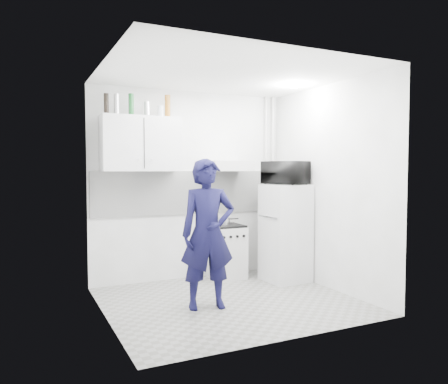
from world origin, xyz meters
name	(u,v)px	position (x,y,z in m)	size (l,w,h in m)	color
floor	(230,301)	(0.00, 0.00, 0.00)	(2.80, 2.80, 0.00)	gray
ceiling	(230,74)	(0.00, 0.00, 2.60)	(2.80, 2.80, 0.00)	white
wall_back	(190,185)	(0.00, 1.25, 1.30)	(2.80, 2.80, 0.00)	white
wall_left	(105,192)	(-1.40, 0.00, 1.30)	(2.60, 2.60, 0.00)	white
wall_right	(328,187)	(1.40, 0.00, 1.30)	(2.60, 2.60, 0.00)	white
person	(208,234)	(-0.32, -0.10, 0.82)	(0.60, 0.39, 1.64)	black
stove	(226,252)	(0.44, 1.00, 0.36)	(0.45, 0.45, 0.72)	#BCBAB7
fridge	(285,233)	(1.10, 0.52, 0.66)	(0.55, 0.55, 1.32)	silver
stove_top	(226,226)	(0.44, 1.00, 0.74)	(0.43, 0.43, 0.03)	black
saucepan	(224,221)	(0.43, 1.05, 0.80)	(0.16, 0.16, 0.09)	silver
microwave	(286,173)	(1.10, 0.52, 1.48)	(0.39, 0.57, 0.31)	black
bottle_a	(106,104)	(-1.18, 1.07, 2.33)	(0.06, 0.06, 0.26)	black
bottle_b	(117,105)	(-1.05, 1.07, 2.33)	(0.07, 0.07, 0.26)	silver
bottle_c	(131,105)	(-0.87, 1.07, 2.34)	(0.07, 0.07, 0.28)	#144C1E
canister_a	(147,109)	(-0.66, 1.07, 2.30)	(0.08, 0.08, 0.19)	silver
canister_b	(161,112)	(-0.48, 1.07, 2.28)	(0.08, 0.08, 0.15)	#B2B7BC
bottle_e	(168,106)	(-0.38, 1.07, 2.35)	(0.07, 0.07, 0.30)	brown
upper_cabinet	(141,144)	(-0.75, 1.07, 1.85)	(1.00, 0.35, 0.70)	silver
range_hood	(227,166)	(0.45, 1.00, 1.57)	(0.60, 0.50, 0.14)	#BCBAB7
backsplash	(191,193)	(0.00, 1.24, 1.20)	(2.74, 0.03, 0.60)	white
pipe_a	(273,184)	(1.30, 1.17, 1.30)	(0.05, 0.05, 2.60)	#BCBAB7
pipe_b	(266,184)	(1.18, 1.17, 1.30)	(0.04, 0.04, 2.60)	#BCBAB7
ceiling_spot_fixture	(294,87)	(1.00, 0.20, 2.57)	(0.10, 0.10, 0.02)	white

